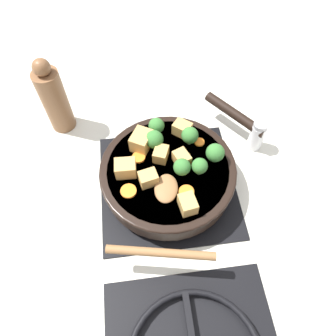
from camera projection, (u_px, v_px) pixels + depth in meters
The scene contains 23 objects.
ground_plane at pixel (168, 186), 0.77m from camera, with size 2.40×2.40×0.00m, color silver.
front_burner_grate at pixel (168, 183), 0.76m from camera, with size 0.31×0.31×0.03m.
skillet_pan at pixel (169, 173), 0.72m from camera, with size 0.39×0.37×0.05m.
wooden_spoon at pixel (163, 220), 0.63m from camera, with size 0.20×0.20×0.02m.
tofu_cube_center_large at pixel (182, 129), 0.74m from camera, with size 0.04×0.03×0.03m, color tan.
tofu_cube_near_handle at pixel (148, 178), 0.67m from camera, with size 0.04×0.03×0.03m, color tan.
tofu_cube_east_chunk at pixel (188, 204), 0.64m from camera, with size 0.04×0.03×0.03m, color tan.
tofu_cube_west_chunk at pixel (142, 141), 0.72m from camera, with size 0.05×0.04×0.04m, color tan.
tofu_cube_back_piece at pixel (161, 154), 0.70m from camera, with size 0.04×0.03×0.03m, color tan.
tofu_cube_front_piece at pixel (182, 159), 0.70m from camera, with size 0.04×0.03×0.03m, color tan.
tofu_cube_mid_small at pixel (126, 170), 0.68m from camera, with size 0.04×0.03×0.03m, color tan.
broccoli_floret_near_spoon at pixel (156, 126), 0.73m from camera, with size 0.04×0.04×0.04m.
broccoli_floret_center_top at pixel (182, 167), 0.67m from camera, with size 0.04×0.04×0.04m.
broccoli_floret_east_rim at pixel (190, 135), 0.72m from camera, with size 0.04×0.04×0.04m.
broccoli_floret_west_rim at pixel (200, 166), 0.67m from camera, with size 0.03×0.03×0.04m.
broccoli_floret_north_edge at pixel (215, 153), 0.69m from camera, with size 0.04×0.04×0.05m.
broccoli_floret_south_cluster at pixel (154, 139), 0.71m from camera, with size 0.04×0.04×0.05m.
carrot_slice_orange_thin at pixel (186, 192), 0.67m from camera, with size 0.03×0.03×0.01m, color orange.
carrot_slice_near_center at pixel (139, 157), 0.71m from camera, with size 0.03×0.03×0.01m, color orange.
carrot_slice_edge_slice at pixel (129, 191), 0.67m from camera, with size 0.03×0.03×0.01m, color orange.
carrot_slice_under_broccoli at pixel (199, 142), 0.73m from camera, with size 0.02×0.02×0.01m, color orange.
pepper_mill at pixel (54, 98), 0.79m from camera, with size 0.06×0.06×0.21m.
salt_shaker at pixel (257, 135), 0.79m from camera, with size 0.04×0.04×0.09m.
Camera 1 is at (0.05, 0.37, 0.67)m, focal length 35.00 mm.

